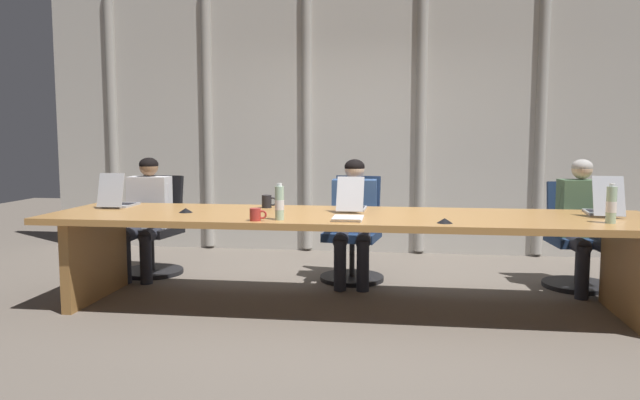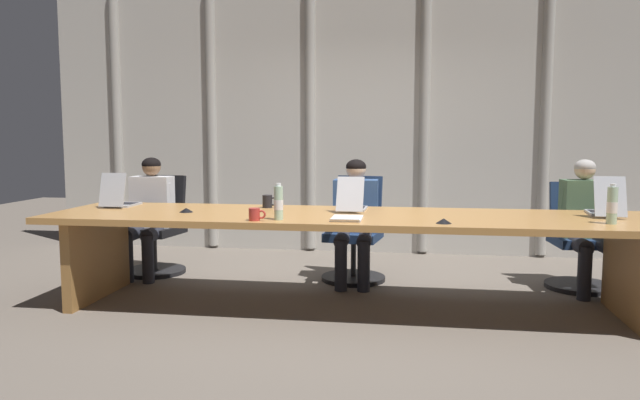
% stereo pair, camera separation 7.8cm
% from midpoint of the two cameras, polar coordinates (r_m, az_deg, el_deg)
% --- Properties ---
extents(ground_plane, '(15.24, 15.24, 0.00)m').
position_cam_midpoint_polar(ground_plane, '(4.84, 1.97, -10.17)').
color(ground_plane, '#6B6056').
extents(conference_table, '(4.67, 1.12, 0.75)m').
position_cam_midpoint_polar(conference_table, '(4.70, 2.00, -2.93)').
color(conference_table, '#B77F42').
rests_on(conference_table, ground_plane).
extents(curtain_backdrop, '(7.62, 0.17, 3.08)m').
position_cam_midpoint_polar(curtain_backdrop, '(7.04, 4.03, 7.55)').
color(curtain_backdrop, beige).
rests_on(curtain_backdrop, ground_plane).
extents(laptop_left_end, '(0.22, 0.39, 0.30)m').
position_cam_midpoint_polar(laptop_left_end, '(5.46, -18.95, -0.02)').
color(laptop_left_end, '#A8ADB7').
rests_on(laptop_left_end, conference_table).
extents(laptop_left_mid, '(0.22, 0.44, 0.28)m').
position_cam_midpoint_polar(laptop_left_mid, '(4.91, 2.60, -0.37)').
color(laptop_left_mid, '#BCBCC1').
rests_on(laptop_left_mid, conference_table).
extents(laptop_center, '(0.27, 0.50, 0.31)m').
position_cam_midpoint_polar(laptop_center, '(5.11, 24.85, -0.63)').
color(laptop_center, '#A8ADB7').
rests_on(laptop_center, conference_table).
extents(office_chair_left_end, '(0.60, 0.61, 0.96)m').
position_cam_midpoint_polar(office_chair_left_end, '(6.21, -15.76, -3.37)').
color(office_chair_left_end, black).
rests_on(office_chair_left_end, ground_plane).
extents(office_chair_left_mid, '(0.60, 0.61, 0.97)m').
position_cam_midpoint_polar(office_chair_left_mid, '(5.72, 2.79, -3.91)').
color(office_chair_left_mid, navy).
rests_on(office_chair_left_mid, ground_plane).
extents(office_chair_center, '(0.60, 0.60, 0.94)m').
position_cam_midpoint_polar(office_chair_center, '(5.90, 22.75, -4.17)').
color(office_chair_center, navy).
rests_on(office_chair_center, ground_plane).
extents(person_left_end, '(0.40, 0.55, 1.15)m').
position_cam_midpoint_polar(person_left_end, '(6.02, -16.47, -0.90)').
color(person_left_end, silver).
rests_on(person_left_end, ground_plane).
extents(person_left_mid, '(0.42, 0.55, 1.14)m').
position_cam_midpoint_polar(person_left_mid, '(5.52, 2.81, -1.27)').
color(person_left_mid, '#335184').
rests_on(person_left_mid, ground_plane).
extents(person_center, '(0.40, 0.57, 1.15)m').
position_cam_midpoint_polar(person_center, '(5.70, 23.35, -1.54)').
color(person_center, '#4C6B4C').
rests_on(person_center, ground_plane).
extents(water_bottle_primary, '(0.07, 0.07, 0.28)m').
position_cam_midpoint_polar(water_bottle_primary, '(4.63, 25.43, -0.43)').
color(water_bottle_primary, '#ADD1B2').
rests_on(water_bottle_primary, conference_table).
extents(water_bottle_secondary, '(0.07, 0.07, 0.27)m').
position_cam_midpoint_polar(water_bottle_secondary, '(4.36, -4.37, -0.30)').
color(water_bottle_secondary, '#ADD1B2').
rests_on(water_bottle_secondary, conference_table).
extents(coffee_mug_near, '(0.13, 0.08, 0.11)m').
position_cam_midpoint_polar(coffee_mug_near, '(5.12, -5.45, -0.14)').
color(coffee_mug_near, black).
rests_on(coffee_mug_near, conference_table).
extents(coffee_mug_far, '(0.12, 0.08, 0.09)m').
position_cam_midpoint_polar(coffee_mug_far, '(4.35, -6.60, -1.37)').
color(coffee_mug_far, '#B2332D').
rests_on(coffee_mug_far, conference_table).
extents(conference_mic_left_side, '(0.11, 0.11, 0.03)m').
position_cam_midpoint_polar(conference_mic_left_side, '(4.92, -13.05, -0.96)').
color(conference_mic_left_side, black).
rests_on(conference_mic_left_side, conference_table).
extents(conference_mic_middle, '(0.11, 0.11, 0.03)m').
position_cam_midpoint_polar(conference_mic_middle, '(4.29, 11.21, -1.93)').
color(conference_mic_middle, black).
rests_on(conference_mic_middle, conference_table).
extents(spiral_notepad, '(0.22, 0.31, 0.03)m').
position_cam_midpoint_polar(spiral_notepad, '(4.39, 2.14, -1.75)').
color(spiral_notepad, silver).
rests_on(spiral_notepad, conference_table).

